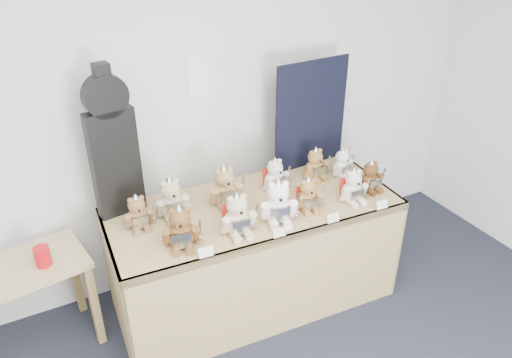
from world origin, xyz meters
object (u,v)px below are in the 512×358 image
teddy_back_left (172,200)px  teddy_back_centre_right (275,176)px  display_table (259,233)px  teddy_front_far_left (181,229)px  teddy_front_right (308,196)px  teddy_front_centre (278,203)px  teddy_front_end (371,177)px  teddy_back_right (315,165)px  teddy_back_far_left (138,213)px  side_table (19,284)px  guitar_case (113,144)px  teddy_front_far_right (353,187)px  teddy_back_end (342,164)px  teddy_front_left (237,216)px  red_cup (43,256)px  teddy_back_centre_left (225,188)px

teddy_back_left → teddy_back_centre_right: size_ratio=1.16×
display_table → teddy_front_far_left: 0.66m
teddy_front_far_left → teddy_front_right: size_ratio=1.20×
teddy_front_centre → teddy_front_end: bearing=20.7°
teddy_back_right → teddy_back_far_left: teddy_back_right is taller
teddy_front_right → teddy_front_end: size_ratio=1.02×
teddy_front_right → teddy_back_centre_right: teddy_back_centre_right is taller
teddy_back_left → teddy_back_centre_right: (0.76, -0.01, -0.02)m
side_table → teddy_front_right: teddy_front_right is taller
side_table → teddy_front_far_left: teddy_front_far_left is taller
guitar_case → teddy_front_far_right: 1.60m
teddy_front_far_left → teddy_back_right: (1.17, 0.33, -0.02)m
teddy_front_right → teddy_back_end: teddy_front_right is taller
display_table → teddy_front_left: (-0.23, -0.15, 0.30)m
teddy_front_far_right → teddy_front_right: bearing=174.3°
teddy_front_end → teddy_back_right: teddy_back_right is taller
teddy_front_far_left → teddy_back_far_left: (-0.17, 0.31, -0.02)m
guitar_case → teddy_back_right: (1.38, -0.21, -0.39)m
teddy_front_right → teddy_back_centre_right: 0.33m
side_table → red_cup: red_cup is taller
side_table → teddy_back_far_left: 0.85m
teddy_front_end → teddy_back_end: teddy_front_end is taller
side_table → teddy_back_end: (2.29, -0.16, 0.35)m
display_table → teddy_front_end: 0.88m
teddy_front_centre → teddy_back_end: size_ratio=1.42×
teddy_back_left → teddy_back_centre_left: size_ratio=0.97×
teddy_front_left → side_table: bearing=165.1°
teddy_front_left → teddy_back_far_left: teddy_front_left is taller
teddy_front_far_left → teddy_back_right: 1.21m
teddy_front_centre → teddy_back_centre_left: bearing=140.2°
teddy_front_far_left → teddy_front_far_right: size_ratio=1.14×
teddy_back_left → guitar_case: bearing=144.7°
display_table → teddy_front_right: bearing=-18.4°
side_table → teddy_back_left: 1.06m
guitar_case → teddy_front_far_right: bearing=-31.4°
teddy_back_far_left → teddy_front_far_right: bearing=-13.9°
display_table → teddy_back_centre_right: bearing=43.8°
teddy_front_far_right → teddy_front_left: bearing=-177.8°
teddy_back_far_left → guitar_case: bearing=102.3°
teddy_back_left → teddy_back_far_left: (-0.23, -0.03, -0.02)m
teddy_front_far_left → teddy_front_centre: teddy_front_centre is taller
teddy_back_centre_right → teddy_back_end: teddy_back_centre_right is taller
teddy_front_far_right → teddy_back_centre_left: 0.87m
teddy_back_left → teddy_front_far_left: bearing=-99.1°
guitar_case → teddy_back_far_left: 0.45m
red_cup → teddy_back_end: size_ratio=0.55×
teddy_front_far_right → teddy_back_end: size_ratio=1.16×
side_table → teddy_back_centre_right: teddy_back_centre_right is taller
display_table → red_cup: (-1.34, 0.27, 0.10)m
red_cup → teddy_front_left: teddy_front_left is taller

